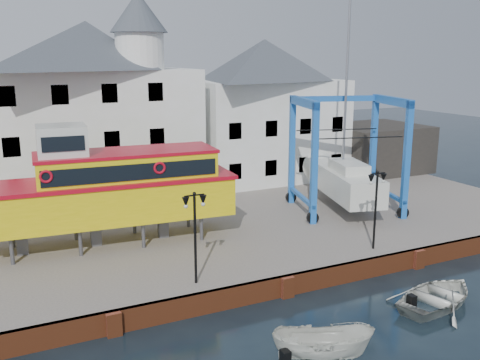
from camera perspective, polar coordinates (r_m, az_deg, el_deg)
name	(u,v)px	position (r m, az deg, el deg)	size (l,w,h in m)	color
ground	(286,297)	(25.47, 4.97, -12.30)	(140.00, 140.00, 0.00)	black
hardstanding	(199,222)	(34.52, -4.41, -4.47)	(44.00, 22.00, 1.00)	#655C57
quay_wall	(285,286)	(25.34, 4.86, -11.19)	(44.00, 0.47, 1.00)	brown
building_white_main	(93,108)	(38.88, -15.42, 7.39)	(14.00, 8.30, 14.00)	silver
building_white_right	(264,110)	(44.18, 2.57, 7.51)	(12.00, 8.00, 11.20)	silver
shed_dark	(374,148)	(48.63, 14.11, 3.36)	(8.00, 7.00, 4.00)	#272521
lamp_post_left	(195,215)	(23.33, -4.85, -3.71)	(1.12, 0.32, 4.20)	black
lamp_post_right	(377,190)	(28.33, 14.37, -1.05)	(1.12, 0.32, 4.20)	black
tour_boat	(94,189)	(29.01, -15.34, -0.98)	(15.21, 4.67, 6.52)	#59595E
travel_lift	(341,172)	(36.11, 10.68, 0.81)	(7.72, 9.66, 14.14)	blue
motorboat_a	(322,359)	(21.02, 8.78, -18.32)	(1.41, 3.75, 1.45)	silver
motorboat_b	(438,304)	(26.28, 20.35, -12.28)	(3.41, 4.77, 0.99)	silver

